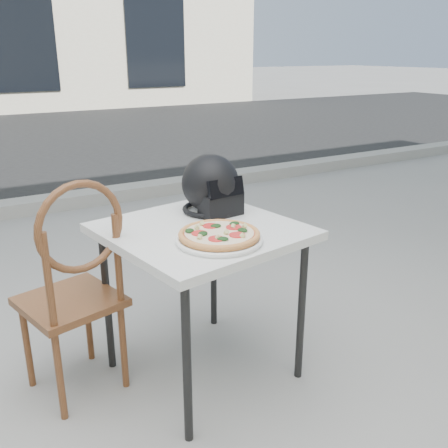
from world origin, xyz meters
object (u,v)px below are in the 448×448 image
cafe_table_main (202,241)px  pizza (219,234)px  helmet (211,187)px  plate (219,240)px  cafe_chair_main (75,280)px

cafe_table_main → pizza: pizza is taller
pizza → helmet: bearing=65.4°
cafe_table_main → helmet: bearing=49.7°
cafe_table_main → plate: bearing=-96.7°
cafe_table_main → plate: size_ratio=2.31×
plate → cafe_chair_main: cafe_chair_main is taller
plate → pizza: pizza is taller
pizza → cafe_chair_main: cafe_chair_main is taller
pizza → cafe_chair_main: 0.60m
cafe_table_main → plate: 0.20m
pizza → cafe_chair_main: (-0.48, 0.30, -0.20)m
cafe_table_main → plate: (-0.02, -0.19, 0.07)m
cafe_chair_main → helmet: bearing=170.1°
helmet → plate: bearing=-121.0°
cafe_table_main → cafe_chair_main: size_ratio=0.89×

